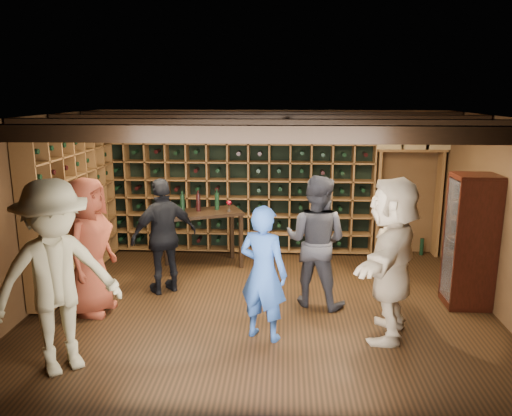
# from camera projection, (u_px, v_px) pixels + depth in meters

# --- Properties ---
(ground) EXTENTS (6.00, 6.00, 0.00)m
(ground) POSITION_uv_depth(u_px,v_px,m) (262.00, 306.00, 6.69)
(ground) COLOR black
(ground) RESTS_ON ground
(room_shell) EXTENTS (6.00, 6.00, 6.00)m
(room_shell) POSITION_uv_depth(u_px,v_px,m) (263.00, 123.00, 6.19)
(room_shell) COLOR #50331B
(room_shell) RESTS_ON ground
(wine_rack_back) EXTENTS (4.65, 0.30, 2.20)m
(wine_rack_back) POSITION_uv_depth(u_px,v_px,m) (239.00, 189.00, 8.72)
(wine_rack_back) COLOR brown
(wine_rack_back) RESTS_ON ground
(wine_rack_left) EXTENTS (0.30, 2.65, 2.20)m
(wine_rack_left) POSITION_uv_depth(u_px,v_px,m) (75.00, 206.00, 7.39)
(wine_rack_left) COLOR brown
(wine_rack_left) RESTS_ON ground
(crate_shelf) EXTENTS (1.20, 0.32, 2.07)m
(crate_shelf) POSITION_uv_depth(u_px,v_px,m) (411.00, 166.00, 8.45)
(crate_shelf) COLOR brown
(crate_shelf) RESTS_ON ground
(display_cabinet) EXTENTS (0.55, 0.50, 1.75)m
(display_cabinet) POSITION_uv_depth(u_px,v_px,m) (470.00, 244.00, 6.53)
(display_cabinet) COLOR black
(display_cabinet) RESTS_ON ground
(man_blue_shirt) EXTENTS (0.68, 0.58, 1.58)m
(man_blue_shirt) POSITION_uv_depth(u_px,v_px,m) (263.00, 273.00, 5.66)
(man_blue_shirt) COLOR navy
(man_blue_shirt) RESTS_ON ground
(man_grey_suit) EXTENTS (1.04, 0.94, 1.76)m
(man_grey_suit) POSITION_uv_depth(u_px,v_px,m) (316.00, 241.00, 6.58)
(man_grey_suit) COLOR black
(man_grey_suit) RESTS_ON ground
(guest_red_floral) EXTENTS (0.68, 0.94, 1.78)m
(guest_red_floral) POSITION_uv_depth(u_px,v_px,m) (89.00, 246.00, 6.32)
(guest_red_floral) COLOR maroon
(guest_red_floral) RESTS_ON ground
(guest_woman_black) EXTENTS (1.02, 0.89, 1.65)m
(guest_woman_black) POSITION_uv_depth(u_px,v_px,m) (164.00, 236.00, 7.00)
(guest_woman_black) COLOR black
(guest_woman_black) RESTS_ON ground
(guest_khaki) EXTENTS (1.46, 1.40, 1.99)m
(guest_khaki) POSITION_uv_depth(u_px,v_px,m) (56.00, 278.00, 4.95)
(guest_khaki) COLOR gray
(guest_khaki) RESTS_ON ground
(guest_beige) EXTENTS (1.09, 1.84, 1.90)m
(guest_beige) POSITION_uv_depth(u_px,v_px,m) (391.00, 258.00, 5.68)
(guest_beige) COLOR tan
(guest_beige) RESTS_ON ground
(tasting_table) EXTENTS (1.37, 1.04, 1.21)m
(tasting_table) POSITION_uv_depth(u_px,v_px,m) (202.00, 218.00, 8.02)
(tasting_table) COLOR black
(tasting_table) RESTS_ON ground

